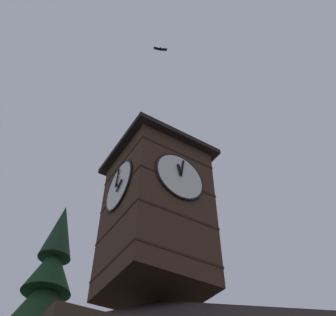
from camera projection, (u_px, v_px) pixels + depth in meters
name	position (u px, v px, depth m)	size (l,w,h in m)	color
clock_tower	(156.00, 204.00, 17.00)	(4.46, 4.46, 9.94)	#422B1E
flying_bird_high	(166.00, 134.00, 26.21)	(0.55, 0.30, 0.16)	black
flying_bird_low	(160.00, 49.00, 19.27)	(0.69, 0.39, 0.11)	black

